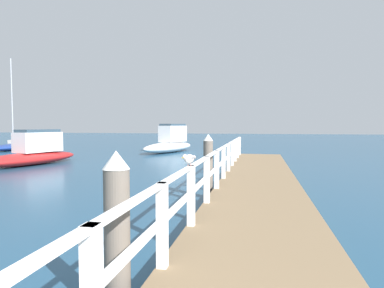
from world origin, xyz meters
name	(u,v)px	position (x,y,z in m)	size (l,w,h in m)	color
pier_deck	(258,193)	(0.00, 9.83, 0.24)	(2.34, 19.65, 0.48)	#846B4C
pier_railing	(220,161)	(-1.09, 9.83, 1.12)	(0.12, 18.17, 1.02)	white
dock_piling_near	(117,237)	(-1.47, 3.67, 0.96)	(0.29, 0.29, 1.91)	#6B6056
dock_piling_far	(208,166)	(-1.47, 9.94, 0.96)	(0.29, 0.29, 1.91)	#6B6056
seagull_foreground	(189,158)	(-1.09, 5.57, 1.64)	(0.21, 0.48, 0.21)	white
boat_1	(16,146)	(-20.71, 24.95, 0.37)	(2.15, 6.07, 7.78)	navy
boat_2	(32,153)	(-12.16, 16.00, 0.64)	(3.29, 6.28, 1.92)	red
boat_4	(170,143)	(-7.00, 25.45, 0.75)	(3.59, 6.52, 2.26)	white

